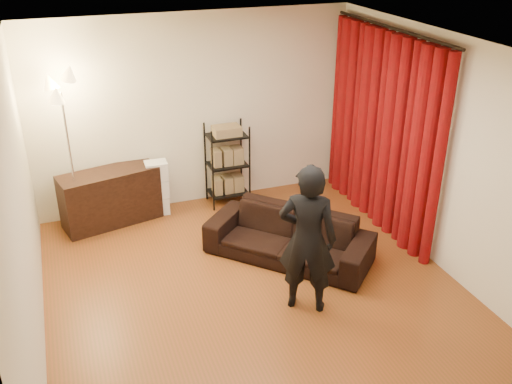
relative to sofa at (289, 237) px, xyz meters
name	(u,v)px	position (x,y,z in m)	size (l,w,h in m)	color
floor	(257,293)	(-0.62, -0.56, -0.29)	(5.00, 5.00, 0.00)	brown
ceiling	(257,49)	(-0.62, -0.56, 2.41)	(5.00, 5.00, 0.00)	white
wall_back	(195,112)	(-0.62, 1.94, 1.06)	(5.00, 5.00, 0.00)	beige
wall_front	(389,338)	(-0.62, -3.06, 1.06)	(5.00, 5.00, 0.00)	beige
wall_left	(21,220)	(-2.87, -0.56, 1.06)	(5.00, 5.00, 0.00)	beige
wall_right	(443,155)	(1.63, -0.56, 1.06)	(5.00, 5.00, 0.00)	beige
curtain_rod	(393,28)	(1.53, 0.56, 2.29)	(0.04, 0.04, 2.65)	black
curtain	(381,131)	(1.51, 0.56, 0.98)	(0.22, 2.65, 2.55)	maroon
sofa	(289,237)	(0.00, 0.00, 0.00)	(1.99, 0.78, 0.58)	black
person	(307,239)	(-0.21, -0.95, 0.54)	(0.60, 0.40, 1.65)	black
media_cabinet	(111,197)	(-1.91, 1.66, 0.09)	(1.29, 0.48, 0.75)	black
storage_boxes	(157,188)	(-1.27, 1.71, 0.10)	(0.32, 0.25, 0.78)	silver
wire_shelf	(227,164)	(-0.24, 1.70, 0.31)	(0.54, 0.38, 1.19)	black
floor_lamp	(71,158)	(-2.35, 1.51, 0.78)	(0.38, 0.38, 2.14)	silver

